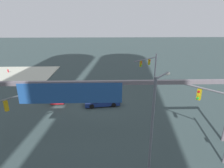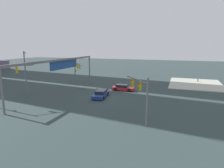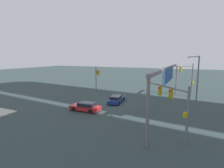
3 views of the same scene
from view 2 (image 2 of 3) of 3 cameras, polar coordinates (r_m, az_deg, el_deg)
The scene contains 10 objects.
ground_plane at distance 33.66m, azimuth -3.08°, elevation -3.75°, with size 190.00×190.00×0.00m, color #2F3E3E.
sidewalk_corner at distance 48.43m, azimuth 23.44°, elevation 0.03°, with size 14.43×11.34×0.15m, color #B0B3A2.
traffic_signal_near_corner at distance 45.77m, azimuth -10.34°, elevation 4.66°, with size 4.85×4.51×5.23m.
traffic_signal_opposite_side at distance 30.94m, azimuth -29.23°, elevation 1.42°, with size 3.64×4.09×6.36m.
traffic_signal_cross_street at distance 22.25m, azimuth 8.49°, elevation -1.95°, with size 4.56×3.57×5.40m.
streetlamp_curved_arm at distance 35.70m, azimuth -24.19°, elevation 3.56°, with size 1.68×1.96×7.81m.
overhead_sign_gantry at distance 37.18m, azimuth -14.98°, elevation 5.70°, with size 25.24×0.43×6.30m.
sedan_car_approaching at distance 38.14m, azimuth 3.26°, elevation -1.09°, with size 2.05×4.45×1.21m.
sedan_car_waiting_far at distance 33.18m, azimuth -3.30°, elevation -2.95°, with size 4.89×2.37×1.21m.
fire_hydrant_on_curb at distance 51.13m, azimuth 24.04°, elevation 0.99°, with size 0.33×0.22×0.71m.
Camera 2 is at (-29.99, -12.61, 8.66)m, focal length 30.94 mm.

